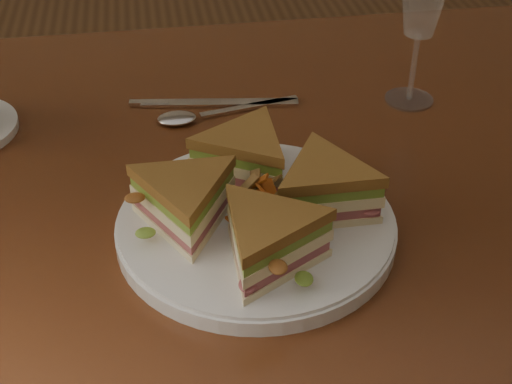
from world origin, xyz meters
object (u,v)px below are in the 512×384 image
spoon (195,116)px  knife (208,104)px  plate (256,226)px  sandwich_wedges (256,196)px  table (211,240)px

spoon → knife: size_ratio=0.85×
spoon → plate: bearing=-91.6°
knife → plate: bearing=-77.6°
sandwich_wedges → knife: sandwich_wedges is taller
spoon → sandwich_wedges: bearing=-91.6°
spoon → knife: (0.02, 0.03, -0.00)m
sandwich_wedges → spoon: size_ratio=1.39×
plate → knife: (-0.02, 0.26, -0.01)m
plate → knife: bearing=94.2°
table → spoon: (-0.00, 0.12, 0.10)m
knife → spoon: bearing=-113.6°
table → knife: size_ratio=5.59×
plate → sandwich_wedges: 0.04m
sandwich_wedges → spoon: bearing=99.7°
table → sandwich_wedges: sandwich_wedges is taller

